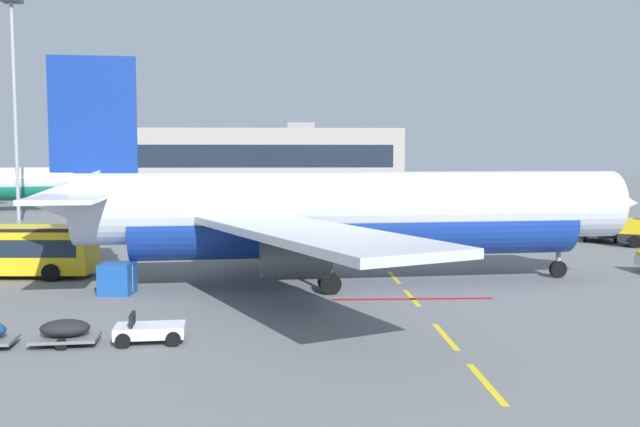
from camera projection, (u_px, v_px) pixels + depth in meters
The scene contains 7 objects.
apron_paint_markings at pixel (374, 254), 50.41m from camera, with size 8.00×96.72×0.01m.
airliner_foreground at pixel (347, 213), 38.47m from camera, with size 34.82×34.45×12.20m.
ground_power_truck at pixel (595, 220), 59.48m from camera, with size 4.01×7.37×3.14m.
baggage_train at pixel (24, 333), 25.86m from camera, with size 11.68×2.56×1.14m.
uld_cargo_container at pixel (117, 279), 35.73m from camera, with size 1.76×1.72×1.60m.
apron_light_mast_near at pixel (14, 83), 69.00m from camera, with size 1.80×1.80×22.60m.
terminal_satellite at pixel (260, 159), 155.58m from camera, with size 60.61×26.05×14.36m.
Camera 1 is at (11.87, -11.82, 7.08)m, focal length 39.19 mm.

